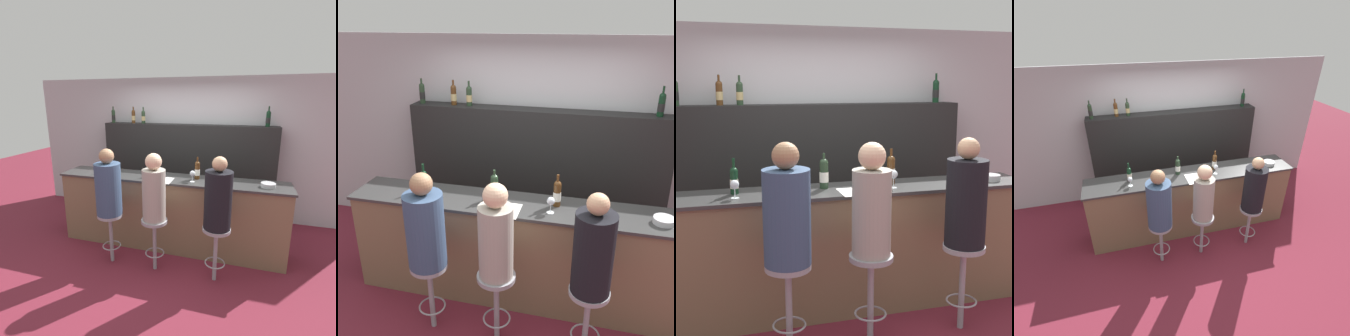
% 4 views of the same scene
% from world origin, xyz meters
% --- Properties ---
extents(ground_plane, '(16.00, 16.00, 0.00)m').
position_xyz_m(ground_plane, '(0.00, 0.00, 0.00)').
color(ground_plane, maroon).
extents(wall_back, '(6.40, 0.05, 2.60)m').
position_xyz_m(wall_back, '(0.00, 1.62, 1.30)').
color(wall_back, '#B2B2B7').
rests_on(wall_back, ground_plane).
extents(bar_counter, '(3.36, 0.55, 1.10)m').
position_xyz_m(bar_counter, '(0.00, 0.25, 0.55)').
color(bar_counter, brown).
rests_on(bar_counter, ground_plane).
extents(back_bar_cabinet, '(3.15, 0.28, 1.77)m').
position_xyz_m(back_bar_cabinet, '(0.00, 1.39, 0.88)').
color(back_bar_cabinet, black).
rests_on(back_bar_cabinet, ground_plane).
extents(wine_bottle_counter_0, '(0.07, 0.07, 0.30)m').
position_xyz_m(wine_bottle_counter_0, '(-0.98, 0.31, 1.21)').
color(wine_bottle_counter_0, black).
rests_on(wine_bottle_counter_0, bar_counter).
extents(wine_bottle_counter_1, '(0.08, 0.08, 0.31)m').
position_xyz_m(wine_bottle_counter_1, '(-0.22, 0.31, 1.23)').
color(wine_bottle_counter_1, '#233823').
rests_on(wine_bottle_counter_1, bar_counter).
extents(wine_bottle_counter_2, '(0.07, 0.07, 0.32)m').
position_xyz_m(wine_bottle_counter_2, '(0.40, 0.31, 1.23)').
color(wine_bottle_counter_2, '#4C2D14').
rests_on(wine_bottle_counter_2, bar_counter).
extents(wine_bottle_backbar_1, '(0.07, 0.07, 0.31)m').
position_xyz_m(wine_bottle_backbar_1, '(-1.04, 1.39, 1.89)').
color(wine_bottle_backbar_1, '#4C2D14').
rests_on(wine_bottle_backbar_1, back_bar_cabinet).
extents(wine_bottle_backbar_2, '(0.07, 0.07, 0.30)m').
position_xyz_m(wine_bottle_backbar_2, '(-0.84, 1.39, 1.89)').
color(wine_bottle_backbar_2, '#233823').
rests_on(wine_bottle_backbar_2, back_bar_cabinet).
extents(wine_bottle_backbar_3, '(0.07, 0.07, 0.33)m').
position_xyz_m(wine_bottle_backbar_3, '(1.36, 1.39, 1.90)').
color(wine_bottle_backbar_3, black).
rests_on(wine_bottle_backbar_3, back_bar_cabinet).
extents(wine_glass_0, '(0.07, 0.07, 0.15)m').
position_xyz_m(wine_glass_0, '(-0.98, 0.15, 1.20)').
color(wine_glass_0, silver).
rests_on(wine_glass_0, bar_counter).
extents(wine_glass_1, '(0.07, 0.07, 0.16)m').
position_xyz_m(wine_glass_1, '(0.36, 0.15, 1.21)').
color(wine_glass_1, silver).
rests_on(wine_glass_1, bar_counter).
extents(metal_bowl, '(0.19, 0.19, 0.06)m').
position_xyz_m(metal_bowl, '(1.35, 0.21, 1.12)').
color(metal_bowl, '#B7B7BC').
rests_on(metal_bowl, bar_counter).
extents(tasting_menu, '(0.21, 0.30, 0.00)m').
position_xyz_m(tasting_menu, '(-0.03, 0.10, 1.10)').
color(tasting_menu, white).
rests_on(tasting_menu, bar_counter).
extents(bar_stool_left, '(0.34, 0.34, 0.72)m').
position_xyz_m(bar_stool_left, '(-0.65, -0.36, 0.55)').
color(bar_stool_left, gray).
rests_on(bar_stool_left, ground_plane).
extents(guest_seated_left, '(0.34, 0.34, 0.88)m').
position_xyz_m(guest_seated_left, '(-0.65, -0.36, 1.10)').
color(guest_seated_left, '#334766').
rests_on(guest_seated_left, bar_stool_left).
extents(bar_stool_middle, '(0.34, 0.34, 0.72)m').
position_xyz_m(bar_stool_middle, '(-0.02, -0.36, 0.55)').
color(bar_stool_middle, gray).
rests_on(bar_stool_middle, ground_plane).
extents(guest_seated_middle, '(0.29, 0.29, 0.86)m').
position_xyz_m(guest_seated_middle, '(-0.02, -0.36, 1.10)').
color(guest_seated_middle, gray).
rests_on(guest_seated_middle, bar_stool_middle).
extents(bar_stool_right, '(0.34, 0.34, 0.72)m').
position_xyz_m(bar_stool_right, '(0.77, -0.36, 0.55)').
color(bar_stool_right, gray).
rests_on(bar_stool_right, ground_plane).
extents(guest_seated_right, '(0.32, 0.32, 0.87)m').
position_xyz_m(guest_seated_right, '(0.77, -0.36, 1.09)').
color(guest_seated_right, black).
rests_on(guest_seated_right, bar_stool_right).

